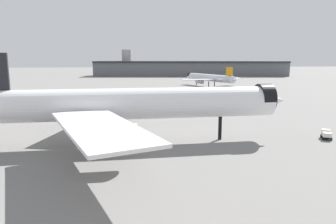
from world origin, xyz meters
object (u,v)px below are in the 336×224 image
Objects in this scene: airliner_near_gate at (125,105)px; baggage_cart_trailing at (159,107)px; traffic_cone_near_nose at (159,110)px; airliner_far_taxiway at (210,78)px; baggage_tug_wing at (326,134)px.

airliner_near_gate reaches higher than baggage_cart_trailing.
baggage_cart_trailing is at bearing 86.71° from traffic_cone_near_nose.
airliner_far_taxiway is at bearing 65.82° from traffic_cone_near_nose.
baggage_tug_wing is 1.36× the size of baggage_cart_trailing.
traffic_cone_near_nose is at bearing 72.36° from airliner_near_gate.
airliner_far_taxiway is 86.46m from traffic_cone_near_nose.
baggage_cart_trailing is (-32.62, 40.63, 0.00)m from baggage_tug_wing.
airliner_near_gate reaches higher than baggage_tug_wing.
traffic_cone_near_nose is (9.56, 36.93, -7.54)m from airliner_near_gate.
traffic_cone_near_nose is at bearing 130.42° from airliner_far_taxiway.
airliner_far_taxiway is 116.61m from baggage_tug_wing.
baggage_tug_wing is (42.35, -0.83, -6.95)m from airliner_near_gate.
traffic_cone_near_nose is (-35.36, -78.76, -4.70)m from airliner_far_taxiway.
airliner_near_gate reaches higher than airliner_far_taxiway.
airliner_near_gate is 42.92m from baggage_tug_wing.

